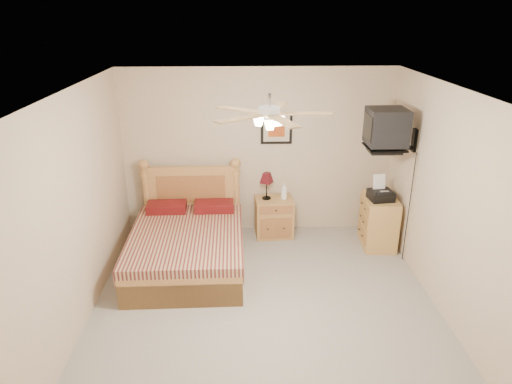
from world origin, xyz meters
TOP-DOWN VIEW (x-y plane):
  - floor at (0.00, 0.00)m, footprint 4.50×4.50m
  - ceiling at (0.00, 0.00)m, footprint 4.00×4.50m
  - wall_back at (0.00, 2.25)m, footprint 4.00×0.04m
  - wall_front at (0.00, -2.25)m, footprint 4.00×0.04m
  - wall_left at (-2.00, 0.00)m, footprint 0.04×4.50m
  - wall_right at (2.00, 0.00)m, footprint 0.04×4.50m
  - bed at (-0.99, 1.12)m, footprint 1.47×1.91m
  - nightstand at (0.24, 2.00)m, footprint 0.58×0.45m
  - table_lamp at (0.12, 2.02)m, footprint 0.27×0.27m
  - lotion_bottle at (0.38, 1.99)m, footprint 0.13×0.13m
  - framed_picture at (0.27, 2.23)m, footprint 0.46×0.04m
  - dresser at (1.73, 1.63)m, footprint 0.48×0.66m
  - fax_machine at (1.70, 1.56)m, footprint 0.35×0.37m
  - magazine_lower at (1.74, 1.87)m, footprint 0.21×0.28m
  - magazine_upper at (1.73, 1.87)m, footprint 0.24×0.29m
  - wall_tv at (1.75, 1.34)m, footprint 0.56×0.46m
  - ceiling_fan at (0.00, -0.20)m, footprint 1.14×1.14m

SIDE VIEW (x-z plane):
  - floor at x=0.00m, z-range 0.00..0.00m
  - nightstand at x=0.24m, z-range 0.00..0.60m
  - dresser at x=1.73m, z-range 0.00..0.75m
  - bed at x=-0.99m, z-range 0.00..1.22m
  - lotion_bottle at x=0.38m, z-range 0.60..0.85m
  - magazine_lower at x=1.74m, z-range 0.75..0.78m
  - magazine_upper at x=1.73m, z-range 0.78..0.80m
  - table_lamp at x=0.12m, z-range 0.60..1.01m
  - fax_machine at x=1.70m, z-range 0.75..1.09m
  - wall_back at x=0.00m, z-range 0.00..2.50m
  - wall_front at x=0.00m, z-range 0.00..2.50m
  - wall_left at x=-2.00m, z-range 0.00..2.50m
  - wall_right at x=2.00m, z-range 0.00..2.50m
  - framed_picture at x=0.27m, z-range 1.39..1.85m
  - wall_tv at x=1.75m, z-range 1.52..2.10m
  - ceiling_fan at x=0.00m, z-range 2.22..2.50m
  - ceiling at x=0.00m, z-range 2.48..2.52m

